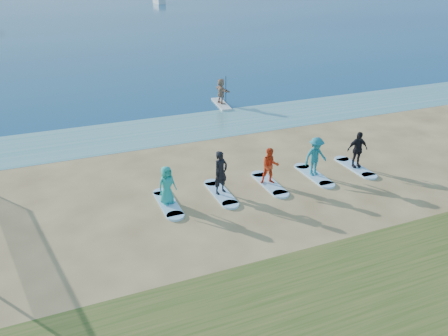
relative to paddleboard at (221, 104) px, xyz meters
name	(u,v)px	position (x,y,z in m)	size (l,w,h in m)	color
ground	(247,212)	(-4.62, -14.08, -0.06)	(600.00, 600.00, 0.00)	tan
shallow_water	(172,129)	(-4.62, -3.58, -0.05)	(600.00, 600.00, 0.00)	teal
paddleboard	(221,104)	(0.00, 0.00, 0.00)	(0.70, 3.00, 0.12)	silver
paddleboarder	(221,91)	(0.00, 0.00, 0.93)	(1.61, 0.51, 1.74)	tan
boat_offshore_b	(159,4)	(19.97, 92.70, -0.06)	(1.89, 6.13, 1.61)	silver
surfboard_0	(168,204)	(-7.34, -12.30, -0.01)	(0.70, 2.20, 0.09)	#9FD2F6
student_0	(167,185)	(-7.34, -12.30, 0.83)	(0.78, 0.51, 1.61)	teal
surfboard_1	(221,193)	(-5.01, -12.30, -0.01)	(0.70, 2.20, 0.09)	#9FD2F6
student_1	(221,173)	(-5.01, -12.30, 0.97)	(0.68, 0.45, 1.88)	black
surfboard_2	(269,184)	(-2.69, -12.30, -0.01)	(0.70, 2.20, 0.09)	#9FD2F6
student_2	(270,166)	(-2.69, -12.30, 0.86)	(0.80, 0.63, 1.65)	red
surfboard_3	(314,175)	(-0.37, -12.30, -0.01)	(0.70, 2.20, 0.09)	#9FD2F6
student_3	(316,156)	(-0.37, -12.30, 0.94)	(1.17, 0.67, 1.82)	#1B7385
surfboard_4	(355,167)	(1.95, -12.30, -0.01)	(0.70, 2.20, 0.09)	#9FD2F6
student_4	(357,150)	(1.95, -12.30, 0.91)	(1.03, 0.43, 1.76)	black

